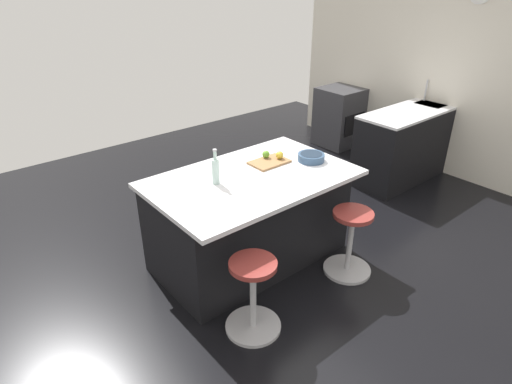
% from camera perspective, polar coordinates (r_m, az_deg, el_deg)
% --- Properties ---
extents(ground_plane, '(7.73, 7.73, 0.00)m').
position_cam_1_polar(ground_plane, '(4.44, 4.42, -7.47)').
color(ground_plane, black).
extents(interior_partition_left, '(0.15, 5.21, 2.85)m').
position_cam_1_polar(interior_partition_left, '(6.22, 25.88, 14.55)').
color(interior_partition_left, silver).
rests_on(interior_partition_left, ground_plane).
extents(sink_cabinet, '(2.05, 0.60, 1.21)m').
position_cam_1_polar(sink_cabinet, '(6.29, 20.44, 6.49)').
color(sink_cabinet, black).
rests_on(sink_cabinet, ground_plane).
extents(oven_range, '(0.60, 0.61, 0.90)m').
position_cam_1_polar(oven_range, '(7.03, 10.84, 9.65)').
color(oven_range, '#38383D').
rests_on(oven_range, ground_plane).
extents(kitchen_island, '(1.81, 1.14, 0.89)m').
position_cam_1_polar(kitchen_island, '(4.07, -0.87, -3.36)').
color(kitchen_island, black).
rests_on(kitchen_island, ground_plane).
extents(stool_by_window, '(0.44, 0.44, 0.63)m').
position_cam_1_polar(stool_by_window, '(4.06, 12.19, -6.69)').
color(stool_by_window, '#B7B7BC').
rests_on(stool_by_window, ground_plane).
extents(stool_middle, '(0.44, 0.44, 0.63)m').
position_cam_1_polar(stool_middle, '(3.40, -0.39, -13.73)').
color(stool_middle, '#B7B7BC').
rests_on(stool_middle, ground_plane).
extents(cutting_board, '(0.36, 0.24, 0.02)m').
position_cam_1_polar(cutting_board, '(4.10, 1.75, 3.94)').
color(cutting_board, olive).
rests_on(cutting_board, kitchen_island).
extents(apple_green, '(0.07, 0.07, 0.07)m').
position_cam_1_polar(apple_green, '(4.16, 1.31, 4.97)').
color(apple_green, '#609E2D').
rests_on(apple_green, cutting_board).
extents(apple_yellow, '(0.07, 0.07, 0.07)m').
position_cam_1_polar(apple_yellow, '(4.14, 3.11, 4.87)').
color(apple_yellow, gold).
rests_on(apple_yellow, cutting_board).
extents(water_bottle, '(0.06, 0.06, 0.31)m').
position_cam_1_polar(water_bottle, '(3.67, -5.32, 2.85)').
color(water_bottle, silver).
rests_on(water_bottle, kitchen_island).
extents(fruit_bowl, '(0.25, 0.25, 0.07)m').
position_cam_1_polar(fruit_bowl, '(4.17, 7.24, 4.59)').
color(fruit_bowl, '#334C6B').
rests_on(fruit_bowl, kitchen_island).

